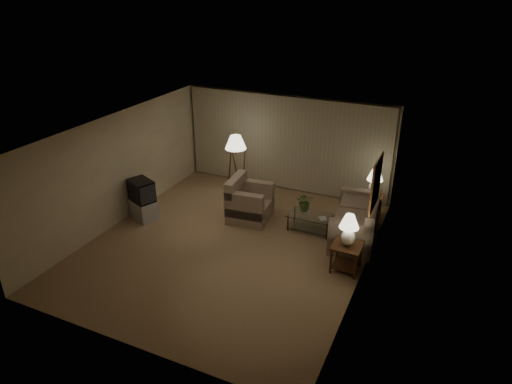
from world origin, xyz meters
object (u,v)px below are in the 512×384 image
side_table_near (346,252)px  side_table_far (372,202)px  sofa (355,222)px  armchair (250,203)px  coffee_table (310,220)px  floor_lamp (236,165)px  ottoman (253,199)px  vase (305,211)px  table_lamp_far (375,180)px  crt_tv (141,191)px  table_lamp_near (349,227)px  tv_cabinet (144,209)px

side_table_near → side_table_far: same height
sofa → side_table_far: size_ratio=3.53×
armchair → side_table_near: size_ratio=2.01×
sofa → coffee_table: 1.05m
armchair → side_table_near: bearing=-119.0°
side_table_near → coffee_table: size_ratio=0.55×
floor_lamp → ottoman: (0.67, -0.39, -0.71)m
side_table_far → vase: (-1.34, -1.35, 0.08)m
sofa → vase: size_ratio=15.50×
sofa → table_lamp_far: (0.15, 1.25, 0.58)m
sofa → side_table_far: (0.15, 1.25, -0.02)m
side_table_far → crt_tv: crt_tv is taller
table_lamp_far → side_table_far: bearing=0.0°
side_table_near → table_lamp_near: 0.59m
table_lamp_far → vase: bearing=-134.7°
side_table_far → ottoman: (-2.99, -0.75, -0.19)m
table_lamp_near → floor_lamp: floor_lamp is taller
table_lamp_near → sofa: bearing=96.3°
tv_cabinet → vase: size_ratio=6.22×
side_table_near → table_lamp_near: size_ratio=0.87×
coffee_table → table_lamp_far: bearing=48.7°
tv_cabinet → table_lamp_near: bearing=23.0°
sofa → ottoman: bearing=-106.6°
side_table_far → table_lamp_near: bearing=-90.0°
crt_tv → side_table_far: bearing=49.8°
side_table_near → side_table_far: (-0.00, 2.60, -0.02)m
side_table_far → floor_lamp: 3.71m
vase → crt_tv: bearing=-163.4°
side_table_far → table_lamp_far: bearing=0.0°
table_lamp_near → table_lamp_far: size_ratio=1.01×
side_table_far → table_lamp_near: table_lamp_near is taller
coffee_table → floor_lamp: floor_lamp is taller
sofa → table_lamp_far: size_ratio=3.10×
ottoman → floor_lamp: bearing=149.8°
table_lamp_far → floor_lamp: size_ratio=0.39×
side_table_far → vase: 1.90m
crt_tv → side_table_near: bearing=23.0°
sofa → crt_tv: bearing=-82.7°
side_table_near → tv_cabinet: side_table_near is taller
ottoman → tv_cabinet: bearing=-141.7°
armchair → vase: 1.42m
table_lamp_near → side_table_far: bearing=90.0°
sofa → side_table_near: bearing=-0.3°
coffee_table → crt_tv: (-4.01, -1.15, 0.50)m
side_table_far → tv_cabinet: (-5.20, -2.50, -0.15)m
ottoman → crt_tv: bearing=-141.7°
coffee_table → crt_tv: 4.20m
armchair → table_lamp_near: table_lamp_near is taller
coffee_table → floor_lamp: bearing=158.2°
sofa → tv_cabinet: (-5.05, -1.25, -0.17)m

